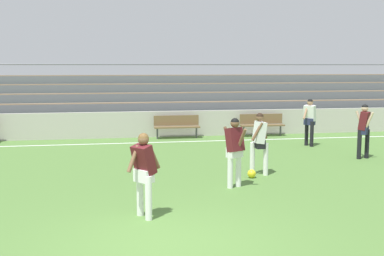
# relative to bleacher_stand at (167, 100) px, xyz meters

# --- Properties ---
(ground_plane) EXTENTS (160.00, 160.00, 0.00)m
(ground_plane) POSITION_rel_bleacher_stand_xyz_m (-1.76, -14.68, -1.29)
(ground_plane) COLOR #517A38
(field_line_sideline) EXTENTS (44.00, 0.12, 0.01)m
(field_line_sideline) POSITION_rel_bleacher_stand_xyz_m (-1.76, -4.23, -1.28)
(field_line_sideline) COLOR white
(field_line_sideline) RESTS_ON ground
(sideline_wall) EXTENTS (48.00, 0.16, 1.04)m
(sideline_wall) POSITION_rel_bleacher_stand_xyz_m (-1.76, -2.81, -0.77)
(sideline_wall) COLOR #BCB7AD
(sideline_wall) RESTS_ON ground
(bleacher_stand) EXTENTS (27.94, 3.97, 2.95)m
(bleacher_stand) POSITION_rel_bleacher_stand_xyz_m (0.00, 0.00, 0.00)
(bleacher_stand) COLOR #897051
(bleacher_stand) RESTS_ON ground
(bench_far_right) EXTENTS (1.80, 0.40, 0.90)m
(bench_far_right) POSITION_rel_bleacher_stand_xyz_m (3.50, -3.28, -0.74)
(bench_far_right) COLOR brown
(bench_far_right) RESTS_ON ground
(bench_centre_sideline) EXTENTS (1.80, 0.40, 0.90)m
(bench_centre_sideline) POSITION_rel_bleacher_stand_xyz_m (-0.01, -3.28, -0.74)
(bench_centre_sideline) COLOR brown
(bench_centre_sideline) RESTS_ON ground
(player_white_pressing_high) EXTENTS (0.56, 0.44, 1.64)m
(player_white_pressing_high) POSITION_rel_bleacher_stand_xyz_m (1.23, -10.08, -0.31)
(player_white_pressing_high) COLOR white
(player_white_pressing_high) RESTS_ON ground
(player_dark_challenging) EXTENTS (0.49, 0.60, 1.65)m
(player_dark_challenging) POSITION_rel_bleacher_stand_xyz_m (0.26, -11.26, -0.31)
(player_dark_challenging) COLOR white
(player_dark_challenging) RESTS_ON ground
(player_dark_wide_left) EXTENTS (0.47, 0.63, 1.69)m
(player_dark_wide_left) POSITION_rel_bleacher_stand_xyz_m (5.09, -8.47, -0.28)
(player_dark_wide_left) COLOR black
(player_dark_wide_left) RESTS_ON ground
(player_dark_dropping_back) EXTENTS (0.68, 0.52, 1.62)m
(player_dark_dropping_back) POSITION_rel_bleacher_stand_xyz_m (-2.01, -13.20, -0.33)
(player_dark_dropping_back) COLOR white
(player_dark_dropping_back) RESTS_ON ground
(player_white_on_ball) EXTENTS (0.68, 0.47, 1.69)m
(player_white_on_ball) POSITION_rel_bleacher_stand_xyz_m (4.40, -5.95, -0.28)
(player_white_on_ball) COLOR black
(player_white_on_ball) RESTS_ON ground
(soccer_ball) EXTENTS (0.22, 0.22, 0.22)m
(soccer_ball) POSITION_rel_bleacher_stand_xyz_m (0.94, -10.39, -1.18)
(soccer_ball) COLOR yellow
(soccer_ball) RESTS_ON ground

